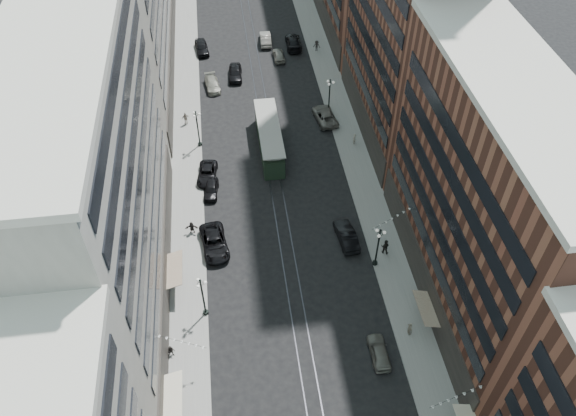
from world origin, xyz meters
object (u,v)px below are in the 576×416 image
car_9 (202,47)px  lamppost_sw_mid (198,127)px  streetcar (269,139)px  car_13 (235,73)px  car_12 (293,42)px  car_14 (265,39)px  lamppost_se_mid (329,95)px  car_2 (214,243)px  pedestrian_6 (186,118)px  car_4 (379,352)px  pedestrian_4 (410,329)px  car_8 (212,84)px  car_11 (325,116)px  car_extra_1 (279,55)px  car_10 (346,236)px  lamppost_se_far (378,246)px  car_extra_0 (211,189)px  pedestrian_2 (171,351)px  pedestrian_9 (317,46)px  pedestrian_8 (354,139)px  car_7 (207,174)px  lamppost_sw_far (203,296)px  pedestrian_7 (385,246)px  pedestrian_5 (192,228)px

car_9 → lamppost_sw_mid: bearing=-98.2°
streetcar → car_13: (-3.39, 17.84, -0.79)m
car_12 → car_14: (-4.47, 1.73, -0.04)m
lamppost_se_mid → car_2: (-17.15, -23.28, -2.27)m
pedestrian_6 → car_4: bearing=99.1°
streetcar → car_13: 18.18m
pedestrian_4 → car_12: pedestrian_4 is taller
car_8 → streetcar: bearing=-72.6°
pedestrian_4 → car_13: (-13.78, 48.07, -0.13)m
car_11 → car_14: 23.37m
streetcar → car_extra_1: streetcar is taller
car_8 → pedestrian_4: bearing=-76.2°
car_11 → car_4: bearing=80.3°
car_10 → pedestrian_6: pedestrian_6 is taller
lamppost_se_mid → pedestrian_4: 37.04m
lamppost_se_far → car_4: lamppost_se_far is taller
car_extra_0 → pedestrian_2: bearing=-93.9°
car_4 → pedestrian_9: size_ratio=2.30×
pedestrian_2 → pedestrian_8: pedestrian_8 is taller
car_11 → car_12: car_12 is taller
pedestrian_4 → car_extra_0: size_ratio=0.41×
lamppost_sw_mid → pedestrian_2: lamppost_sw_mid is taller
pedestrian_4 → pedestrian_9: 54.18m
pedestrian_2 → pedestrian_6: size_ratio=0.81×
streetcar → car_7: 9.71m
car_9 → streetcar: bearing=-78.6°
car_9 → car_12: (15.16, -0.26, 0.02)m
lamppost_sw_far → lamppost_se_mid: 36.91m
pedestrian_7 → pedestrian_9: size_ratio=1.08×
pedestrian_2 → car_8: size_ratio=0.30×
car_13 → pedestrian_2: bearing=-97.5°
pedestrian_2 → pedestrian_7: pedestrian_7 is taller
car_9 → pedestrian_6: size_ratio=2.68×
lamppost_sw_mid → streetcar: 9.47m
lamppost_sw_far → car_4: 17.66m
car_2 → car_7: bearing=84.9°
car_10 → car_12: 43.49m
pedestrian_6 → lamppost_sw_far: bearing=77.6°
car_12 → pedestrian_7: pedestrian_7 is taller
car_10 → pedestrian_9: size_ratio=2.84×
pedestrian_4 → car_11: pedestrian_4 is taller
car_extra_1 → car_extra_0: bearing=67.0°
car_13 → pedestrian_5: (-7.01, -31.87, 0.09)m
lamppost_se_mid → car_14: (-6.87, 21.04, -2.27)m
car_extra_1 → car_10: bearing=92.7°
lamppost_sw_far → car_7: bearing=87.8°
car_7 → car_9: bearing=97.2°
lamppost_sw_mid → pedestrian_9: 29.69m
pedestrian_5 → pedestrian_8: size_ratio=0.98×
lamppost_sw_mid → streetcar: lamppost_sw_mid is taller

